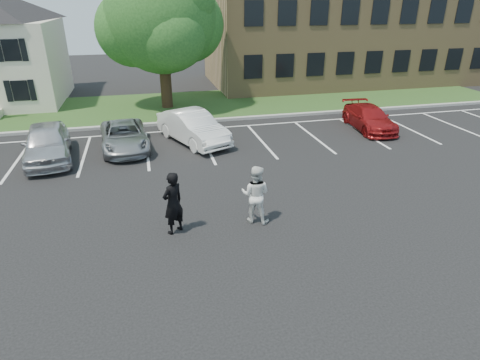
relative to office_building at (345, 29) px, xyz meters
The scene contains 12 objects.
ground_plane 26.40m from the office_building, 122.48° to the right, with size 90.00×90.00×0.00m, color black.
curb 17.68m from the office_building, 144.48° to the right, with size 40.00×0.30×0.15m, color gray.
grass_strip 15.78m from the office_building, 156.82° to the right, with size 44.00×8.00×0.08m, color #2F491C.
stall_lines 18.60m from the office_building, 134.01° to the right, with size 34.00×5.36×0.01m.
office_building is the anchor object (origin of this frame).
tree 16.42m from the office_building, 157.96° to the right, with size 7.80×7.20×8.80m.
man_black_suit 27.15m from the office_building, 126.88° to the right, with size 0.72×0.47×1.97m, color black.
man_white_shirt 25.67m from the office_building, 122.36° to the right, with size 0.92×0.72×1.89m, color white.
car_silver_west 25.59m from the office_building, 145.90° to the right, with size 1.86×4.62×1.57m, color silver.
car_silver_minivan 22.64m from the office_building, 142.68° to the right, with size 2.06×4.46×1.24m, color #989A9F.
car_white_sedan 20.04m from the office_building, 137.37° to the right, with size 1.63×4.67×1.54m, color white.
car_red_compact 14.78m from the office_building, 110.39° to the right, with size 1.74×4.28×1.24m, color maroon.
Camera 1 is at (-2.73, -10.26, 6.53)m, focal length 30.00 mm.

